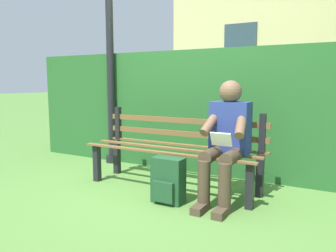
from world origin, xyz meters
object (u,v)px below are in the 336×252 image
backpack (168,181)px  lamp_post (109,12)px  park_bench (176,149)px  person_seated (226,138)px

backpack → lamp_post: size_ratio=0.12×
park_bench → person_seated: person_seated is taller
park_bench → lamp_post: bearing=-22.8°
person_seated → backpack: size_ratio=2.65×
backpack → person_seated: bearing=-146.6°
park_bench → backpack: (-0.17, 0.49, -0.21)m
backpack → lamp_post: bearing=-34.7°
person_seated → backpack: 0.70m
park_bench → backpack: 0.56m
person_seated → lamp_post: bearing=-20.5°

